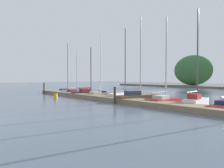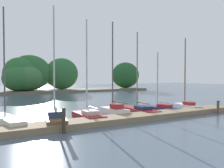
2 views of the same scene
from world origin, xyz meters
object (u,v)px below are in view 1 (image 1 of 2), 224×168
at_px(sailboat_0, 67,91).
at_px(sailboat_6, 165,99).
at_px(sailboat_1, 76,92).
at_px(sailboat_3, 100,94).
at_px(sailboat_2, 90,92).
at_px(sailboat_7, 196,100).
at_px(mooring_piling_0, 44,88).
at_px(mooring_piling_1, 115,95).
at_px(sailboat_4, 125,95).
at_px(channel_buoy_0, 56,96).
at_px(sailboat_5, 139,97).

height_order(sailboat_0, sailboat_6, sailboat_6).
bearing_deg(sailboat_1, sailboat_6, -88.97).
bearing_deg(sailboat_3, sailboat_2, 94.79).
relative_size(sailboat_0, sailboat_7, 0.94).
distance_m(sailboat_7, mooring_piling_0, 19.11).
bearing_deg(sailboat_2, sailboat_6, -81.54).
distance_m(sailboat_1, sailboat_3, 4.61).
xyz_separation_m(sailboat_2, mooring_piling_1, (7.38, -2.79, 0.32)).
bearing_deg(sailboat_3, sailboat_4, -64.06).
bearing_deg(sailboat_1, mooring_piling_1, -105.16).
bearing_deg(sailboat_6, sailboat_4, 85.13).
height_order(sailboat_0, sailboat_3, sailboat_3).
xyz_separation_m(sailboat_2, mooring_piling_0, (-6.32, -2.79, 0.37)).
xyz_separation_m(sailboat_2, sailboat_4, (4.97, 0.78, 0.01)).
height_order(sailboat_3, channel_buoy_0, sailboat_3).
relative_size(sailboat_2, mooring_piling_0, 3.93).
relative_size(mooring_piling_0, channel_buoy_0, 2.32).
bearing_deg(sailboat_5, sailboat_1, 102.92).
xyz_separation_m(sailboat_2, sailboat_6, (10.10, 0.17, 0.00)).
distance_m(sailboat_6, mooring_piling_0, 16.69).
relative_size(sailboat_0, sailboat_6, 0.97).
bearing_deg(sailboat_5, sailboat_3, 101.76).
height_order(sailboat_4, sailboat_5, sailboat_5).
distance_m(sailboat_5, mooring_piling_0, 14.23).
bearing_deg(mooring_piling_1, sailboat_5, 83.72).
height_order(sailboat_1, sailboat_3, sailboat_3).
relative_size(sailboat_1, channel_buoy_0, 8.92).
height_order(sailboat_3, sailboat_5, sailboat_5).
relative_size(sailboat_0, mooring_piling_0, 4.67).
bearing_deg(sailboat_2, sailboat_4, -73.59).
distance_m(sailboat_0, channel_buoy_0, 7.01).
bearing_deg(channel_buoy_0, sailboat_7, 23.10).
relative_size(sailboat_3, sailboat_7, 0.96).
height_order(sailboat_2, mooring_piling_0, sailboat_2).
distance_m(sailboat_6, channel_buoy_0, 10.77).
distance_m(sailboat_1, sailboat_4, 7.62).
bearing_deg(sailboat_3, sailboat_6, -79.24).
bearing_deg(mooring_piling_0, sailboat_6, 10.24).
height_order(sailboat_1, sailboat_4, sailboat_4).
xyz_separation_m(sailboat_7, channel_buoy_0, (-12.08, -5.15, -0.21)).
relative_size(sailboat_4, sailboat_6, 1.03).
distance_m(sailboat_4, channel_buoy_0, 6.98).
bearing_deg(sailboat_5, sailboat_6, -68.81).
height_order(sailboat_3, mooring_piling_1, sailboat_3).
bearing_deg(sailboat_7, sailboat_6, 96.85).
bearing_deg(sailboat_6, sailboat_1, 93.97).
relative_size(sailboat_4, sailboat_7, 1.00).
height_order(sailboat_5, channel_buoy_0, sailboat_5).
distance_m(sailboat_4, mooring_piling_0, 11.85).
bearing_deg(sailboat_3, sailboat_0, 98.47).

